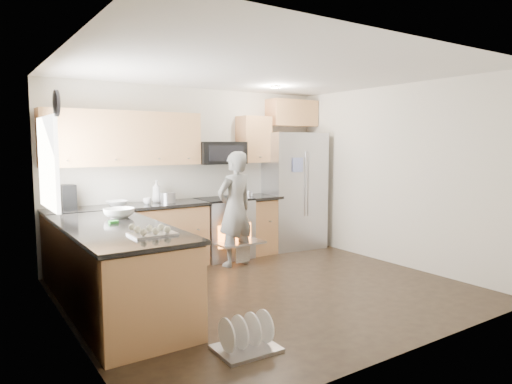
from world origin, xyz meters
TOP-DOWN VIEW (x-y plane):
  - ground at (0.00, 0.00)m, footprint 4.50×4.50m
  - room_shell at (-0.04, 0.02)m, footprint 4.54×4.04m
  - back_cabinet_run at (-0.58, 1.75)m, footprint 4.45×0.64m
  - peninsula at (-1.75, 0.25)m, footprint 0.96×2.36m
  - stove_range at (0.35, 1.69)m, footprint 0.76×0.97m
  - refrigerator at (1.70, 1.70)m, footprint 1.04×0.85m
  - person at (0.26, 1.20)m, footprint 0.66×0.49m
  - dish_rack at (-1.10, -1.22)m, footprint 0.53×0.43m

SIDE VIEW (x-z plane):
  - ground at x=0.00m, z-range 0.00..0.00m
  - dish_rack at x=-1.10m, z-range -0.07..0.25m
  - peninsula at x=-1.75m, z-range -0.05..0.98m
  - stove_range at x=0.35m, z-range -0.22..1.57m
  - person at x=0.26m, z-range 0.00..1.65m
  - back_cabinet_run at x=-0.58m, z-range -0.29..2.21m
  - refrigerator at x=1.70m, z-range 0.00..1.94m
  - room_shell at x=-0.04m, z-range 0.36..2.98m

